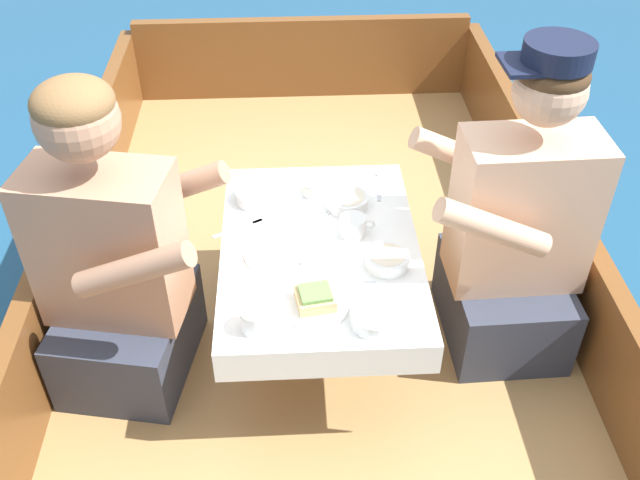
# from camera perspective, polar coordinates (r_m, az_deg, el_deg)

# --- Properties ---
(ground_plane) EXTENTS (60.00, 60.00, 0.00)m
(ground_plane) POSITION_cam_1_polar(r_m,az_deg,el_deg) (2.77, -0.13, -10.94)
(ground_plane) COLOR navy
(boat_deck) EXTENTS (1.79, 3.30, 0.35)m
(boat_deck) POSITION_cam_1_polar(r_m,az_deg,el_deg) (2.64, -0.14, -8.50)
(boat_deck) COLOR #A87F4C
(boat_deck) RESTS_ON ground_plane
(gunwale_port) EXTENTS (0.06, 3.30, 0.35)m
(gunwale_port) POSITION_cam_1_polar(r_m,az_deg,el_deg) (2.51, -20.26, -3.32)
(gunwale_port) COLOR brown
(gunwale_port) RESTS_ON boat_deck
(gunwale_starboard) EXTENTS (0.06, 3.30, 0.35)m
(gunwale_starboard) POSITION_cam_1_polar(r_m,az_deg,el_deg) (2.57, 19.46, -1.98)
(gunwale_starboard) COLOR brown
(gunwale_starboard) RESTS_ON boat_deck
(bow_coaming) EXTENTS (1.67, 0.06, 0.41)m
(bow_coaming) POSITION_cam_1_polar(r_m,az_deg,el_deg) (3.74, -1.42, 14.39)
(bow_coaming) COLOR brown
(bow_coaming) RESTS_ON boat_deck
(cockpit_table) EXTENTS (0.60, 0.85, 0.41)m
(cockpit_table) POSITION_cam_1_polar(r_m,az_deg,el_deg) (2.17, -0.00, -1.28)
(cockpit_table) COLOR #B2B2B7
(cockpit_table) RESTS_ON boat_deck
(person_port) EXTENTS (0.57, 0.52, 1.01)m
(person_port) POSITION_cam_1_polar(r_m,az_deg,el_deg) (2.14, -16.10, -2.16)
(person_port) COLOR #333847
(person_port) RESTS_ON boat_deck
(person_starboard) EXTENTS (0.53, 0.45, 1.04)m
(person_starboard) POSITION_cam_1_polar(r_m,az_deg,el_deg) (2.25, 15.38, 0.36)
(person_starboard) COLOR #333847
(person_starboard) RESTS_ON boat_deck
(plate_sandwich) EXTENTS (0.19, 0.19, 0.01)m
(plate_sandwich) POSITION_cam_1_polar(r_m,az_deg,el_deg) (1.95, -0.38, -5.22)
(plate_sandwich) COLOR white
(plate_sandwich) RESTS_ON cockpit_table
(plate_bread) EXTENTS (0.17, 0.17, 0.01)m
(plate_bread) POSITION_cam_1_polar(r_m,az_deg,el_deg) (2.11, -3.76, -1.15)
(plate_bread) COLOR white
(plate_bread) RESTS_ON cockpit_table
(sandwich) EXTENTS (0.11, 0.11, 0.05)m
(sandwich) POSITION_cam_1_polar(r_m,az_deg,el_deg) (1.93, -0.38, -4.64)
(sandwich) COLOR tan
(sandwich) RESTS_ON plate_sandwich
(bowl_port_near) EXTENTS (0.13, 0.13, 0.04)m
(bowl_port_near) POSITION_cam_1_polar(r_m,az_deg,el_deg) (2.07, 5.39, -1.53)
(bowl_port_near) COLOR white
(bowl_port_near) RESTS_ON cockpit_table
(bowl_starboard_near) EXTENTS (0.13, 0.13, 0.04)m
(bowl_starboard_near) POSITION_cam_1_polar(r_m,az_deg,el_deg) (2.32, -5.16, 3.64)
(bowl_starboard_near) COLOR white
(bowl_starboard_near) RESTS_ON cockpit_table
(bowl_center_far) EXTENTS (0.14, 0.14, 0.04)m
(bowl_center_far) POSITION_cam_1_polar(r_m,az_deg,el_deg) (2.29, 2.20, 3.18)
(bowl_center_far) COLOR white
(bowl_center_far) RESTS_ON cockpit_table
(bowl_port_far) EXTENTS (0.13, 0.13, 0.04)m
(bowl_port_far) POSITION_cam_1_polar(r_m,az_deg,el_deg) (1.90, 4.45, -6.11)
(bowl_port_far) COLOR white
(bowl_port_far) RESTS_ON cockpit_table
(coffee_cup_port) EXTENTS (0.11, 0.08, 0.07)m
(coffee_cup_port) POSITION_cam_1_polar(r_m,az_deg,el_deg) (1.88, -5.17, -6.31)
(coffee_cup_port) COLOR white
(coffee_cup_port) RESTS_ON cockpit_table
(coffee_cup_starboard) EXTENTS (0.11, 0.08, 0.06)m
(coffee_cup_starboard) POSITION_cam_1_polar(r_m,az_deg,el_deg) (2.17, 2.69, 1.17)
(coffee_cup_starboard) COLOR white
(coffee_cup_starboard) RESTS_ON cockpit_table
(tin_can) EXTENTS (0.07, 0.07, 0.05)m
(tin_can) POSITION_cam_1_polar(r_m,az_deg,el_deg) (2.34, -0.58, 4.20)
(tin_can) COLOR silver
(tin_can) RESTS_ON cockpit_table
(utensil_fork_starboard) EXTENTS (0.17, 0.02, 0.00)m
(utensil_fork_starboard) POSITION_cam_1_polar(r_m,az_deg,el_deg) (2.01, 1.52, -3.50)
(utensil_fork_starboard) COLOR silver
(utensil_fork_starboard) RESTS_ON cockpit_table
(utensil_fork_port) EXTENTS (0.16, 0.10, 0.00)m
(utensil_fork_port) POSITION_cam_1_polar(r_m,az_deg,el_deg) (2.22, -6.16, 1.07)
(utensil_fork_port) COLOR silver
(utensil_fork_port) RESTS_ON cockpit_table
(utensil_spoon_port) EXTENTS (0.05, 0.17, 0.01)m
(utensil_spoon_port) POSITION_cam_1_polar(r_m,az_deg,el_deg) (2.42, 4.84, 4.72)
(utensil_spoon_port) COLOR silver
(utensil_spoon_port) RESTS_ON cockpit_table
(utensil_spoon_starboard) EXTENTS (0.11, 0.15, 0.01)m
(utensil_spoon_starboard) POSITION_cam_1_polar(r_m,az_deg,el_deg) (2.05, -1.78, -2.50)
(utensil_spoon_starboard) COLOR silver
(utensil_spoon_starboard) RESTS_ON cockpit_table
(utensil_knife_starboard) EXTENTS (0.13, 0.12, 0.00)m
(utensil_knife_starboard) POSITION_cam_1_polar(r_m,az_deg,el_deg) (2.25, 0.17, 1.89)
(utensil_knife_starboard) COLOR silver
(utensil_knife_starboard) RESTS_ON cockpit_table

